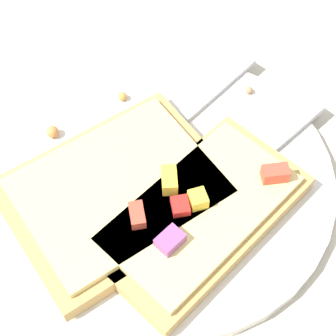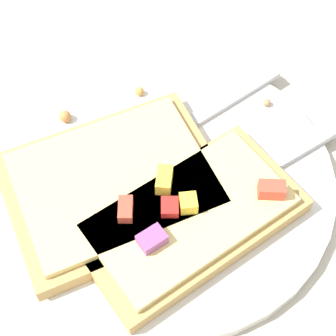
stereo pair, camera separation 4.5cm
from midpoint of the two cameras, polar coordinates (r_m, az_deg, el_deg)
ground_plane at (r=0.47m, az=2.74°, el=-1.71°), size 4.00×4.00×0.00m
plate at (r=0.46m, az=2.77°, el=-1.31°), size 0.27×0.27×0.01m
fork at (r=0.47m, az=2.60°, el=2.97°), size 0.22×0.09×0.01m
knife at (r=0.46m, az=11.62°, el=-0.66°), size 0.21×0.07×0.01m
pizza_slice_main at (r=0.44m, az=-2.34°, el=-2.31°), size 0.17×0.14×0.03m
pizza_slice_corner at (r=0.43m, az=5.44°, el=-5.29°), size 0.19×0.13×0.03m
crumb_scatter at (r=0.48m, az=-5.70°, el=3.38°), size 0.21×0.14×0.01m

